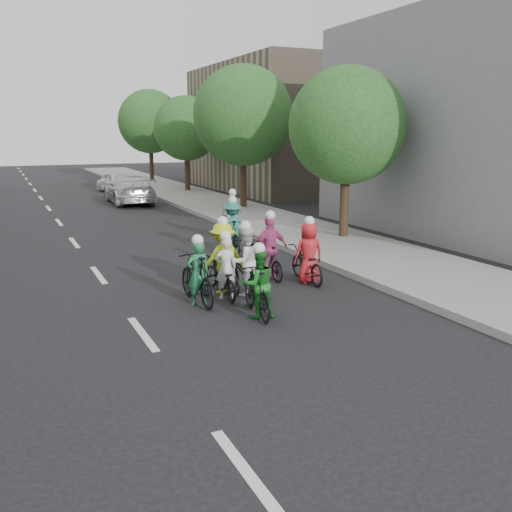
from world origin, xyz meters
TOP-DOWN VIEW (x-y plane):
  - ground at (0.00, 0.00)m, footprint 120.00×120.00m
  - sidewalk_right at (8.00, 10.00)m, footprint 4.00×80.00m
  - curb_right at (6.05, 10.00)m, footprint 0.18×80.00m
  - bldg_se at (16.00, 24.00)m, footprint 10.00×14.00m
  - tree_r_0 at (8.80, 6.60)m, footprint 4.00×4.00m
  - tree_r_1 at (8.80, 15.60)m, footprint 4.80×4.80m
  - tree_r_2 at (8.80, 24.60)m, footprint 4.00×4.00m
  - tree_r_3 at (8.80, 33.60)m, footprint 4.80×4.80m
  - cyclist_0 at (2.33, 1.63)m, footprint 0.70×1.63m
  - cyclist_1 at (2.44, 0.04)m, footprint 0.76×1.76m
  - cyclist_2 at (2.44, 2.06)m, footprint 1.18×1.68m
  - cyclist_3 at (3.99, 2.69)m, footprint 1.00×1.53m
  - cyclist_4 at (4.75, 2.05)m, footprint 0.80×1.80m
  - cyclist_5 at (1.60, 1.43)m, footprint 0.63×1.90m
  - cyclist_6 at (2.86, 1.70)m, footprint 0.89×1.89m
  - cyclist_7 at (4.32, 6.06)m, footprint 1.15×1.87m
  - cyclist_8 at (5.20, 8.22)m, footprint 1.02×1.68m
  - follow_car_lead at (4.16, 20.27)m, footprint 2.22×5.20m
  - follow_car_trail at (4.59, 26.44)m, footprint 2.02×4.02m

SIDE VIEW (x-z plane):
  - ground at x=0.00m, z-range 0.00..0.00m
  - sidewalk_right at x=8.00m, z-range 0.00..0.15m
  - curb_right at x=6.05m, z-range 0.00..0.18m
  - cyclist_0 at x=2.33m, z-range -0.28..1.30m
  - cyclist_4 at x=4.75m, z-range -0.26..1.45m
  - cyclist_5 at x=1.60m, z-range -0.19..1.40m
  - cyclist_1 at x=2.44m, z-range -0.19..1.40m
  - cyclist_6 at x=2.86m, z-range -0.26..1.51m
  - cyclist_8 at x=5.20m, z-range -0.28..1.54m
  - follow_car_trail at x=4.59m, z-range 0.00..1.31m
  - cyclist_3 at x=3.99m, z-range -0.24..1.58m
  - cyclist_2 at x=2.44m, z-range -0.23..1.61m
  - cyclist_7 at x=4.32m, z-range -0.21..1.62m
  - follow_car_lead at x=4.16m, z-range 0.00..1.50m
  - tree_r_0 at x=8.80m, z-range 0.98..6.95m
  - tree_r_2 at x=8.80m, z-range 0.98..6.95m
  - bldg_se at x=16.00m, z-range 0.00..8.00m
  - tree_r_1 at x=8.80m, z-range 1.05..7.98m
  - tree_r_3 at x=8.80m, z-range 1.05..7.98m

